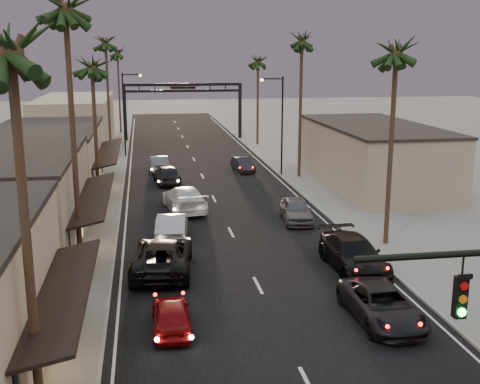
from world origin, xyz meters
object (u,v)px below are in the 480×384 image
object	(u,v)px
arch	(183,97)
palm_rb	(302,36)
palm_ld	(105,39)
palm_lb	(65,0)
palm_ra	(397,45)
streetlight_right	(279,118)
oncoming_red	(171,315)
streetlight_left	(126,107)
palm_la	(9,36)
oncoming_silver	(172,227)
palm_lc	(92,61)
palm_rc	(258,58)
oncoming_pickup	(162,256)
palm_far	(117,50)
curbside_near	(382,305)
curbside_black	(353,254)

from	to	relation	value
arch	palm_rb	bearing A→B (deg)	-71.70
palm_ld	palm_rb	bearing A→B (deg)	-32.60
palm_lb	palm_ra	xyz separation A→B (m)	(17.20, 2.00, -1.94)
streetlight_right	oncoming_red	world-z (taller)	streetlight_right
streetlight_left	palm_ra	world-z (taller)	palm_ra
palm_la	oncoming_silver	distance (m)	21.55
streetlight_left	palm_lc	distance (m)	22.65
streetlight_right	oncoming_silver	world-z (taller)	streetlight_right
arch	palm_rb	distance (m)	28.24
palm_rb	palm_rc	xyz separation A→B (m)	(0.00, 20.00, -1.95)
oncoming_red	palm_lb	bearing A→B (deg)	-58.81
palm_lb	palm_rc	bearing A→B (deg)	67.73
arch	palm_ra	xyz separation A→B (m)	(8.60, -46.00, 5.91)
palm_lc	oncoming_pickup	distance (m)	17.78
palm_la	oncoming_red	xyz separation A→B (m)	(4.22, 5.86, -10.78)
streetlight_right	palm_far	world-z (taller)	palm_far
streetlight_right	curbside_near	xyz separation A→B (m)	(-2.55, -30.71, -4.60)
palm_ld	arch	bearing A→B (deg)	60.17
streetlight_left	palm_ra	size ratio (longest dim) A/B	0.68
palm_ld	palm_la	bearing A→B (deg)	-90.00
curbside_black	arch	bearing A→B (deg)	94.56
arch	curbside_near	size ratio (longest dim) A/B	2.89
streetlight_right	curbside_black	world-z (taller)	streetlight_right
oncoming_red	oncoming_silver	xyz separation A→B (m)	(0.65, 12.24, 0.15)
curbside_near	palm_ld	bearing A→B (deg)	106.29
curbside_near	curbside_black	xyz separation A→B (m)	(0.92, 6.07, 0.13)
palm_rb	palm_far	xyz separation A→B (m)	(-16.90, 34.00, -0.97)
streetlight_left	oncoming_red	world-z (taller)	streetlight_left
palm_ld	palm_rc	bearing A→B (deg)	27.62
palm_ra	oncoming_red	size ratio (longest dim) A/B	3.39
curbside_near	streetlight_left	bearing A→B (deg)	103.11
oncoming_silver	arch	bearing A→B (deg)	-88.85
oncoming_silver	curbside_black	size ratio (longest dim) A/B	0.84
oncoming_silver	palm_far	bearing A→B (deg)	-78.75
oncoming_silver	palm_lc	bearing A→B (deg)	-55.16
palm_la	palm_ra	distance (m)	22.82
streetlight_left	oncoming_red	distance (m)	43.46
palm_la	oncoming_pickup	size ratio (longest dim) A/B	2.09
palm_lb	palm_ra	world-z (taller)	palm_lb
palm_ra	palm_rc	distance (m)	40.01
palm_lc	palm_rc	world-z (taller)	same
arch	palm_rc	distance (m)	11.59
palm_rb	curbside_black	world-z (taller)	palm_rb
curbside_near	streetlight_right	bearing A→B (deg)	83.88
palm_rc	palm_far	world-z (taller)	palm_far
streetlight_left	palm_far	bearing A→B (deg)	93.95
palm_rc	palm_lb	bearing A→B (deg)	-112.27
palm_far	streetlight_left	bearing A→B (deg)	-86.05
palm_lc	oncoming_red	world-z (taller)	palm_lc
arch	palm_far	size ratio (longest dim) A/B	1.15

